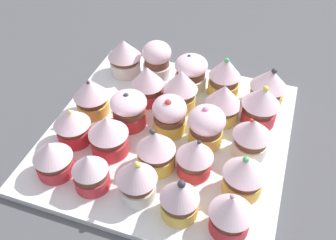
# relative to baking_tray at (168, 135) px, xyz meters

# --- Properties ---
(ground_plane) EXTENTS (1.80, 1.80, 0.03)m
(ground_plane) POSITION_rel_baking_tray_xyz_m (0.00, 0.00, -0.02)
(ground_plane) COLOR #4C4C51
(baking_tray) EXTENTS (0.40, 0.40, 0.01)m
(baking_tray) POSITION_rel_baking_tray_xyz_m (0.00, 0.00, 0.00)
(baking_tray) COLOR silver
(baking_tray) RESTS_ON ground_plane
(cupcake_0) EXTENTS (0.06, 0.06, 0.07)m
(cupcake_0) POSITION_rel_baking_tray_xyz_m (-0.15, -0.14, 0.04)
(cupcake_0) COLOR #D1333D
(cupcake_0) RESTS_ON baking_tray
(cupcake_1) EXTENTS (0.06, 0.06, 0.07)m
(cupcake_1) POSITION_rel_baking_tray_xyz_m (-0.08, -0.14, 0.04)
(cupcake_1) COLOR #EFC651
(cupcake_1) RESTS_ON baking_tray
(cupcake_2) EXTENTS (0.06, 0.06, 0.07)m
(cupcake_2) POSITION_rel_baking_tray_xyz_m (0.00, -0.14, 0.04)
(cupcake_2) COLOR white
(cupcake_2) RESTS_ON baking_tray
(cupcake_3) EXTENTS (0.07, 0.07, 0.08)m
(cupcake_3) POSITION_rel_baking_tray_xyz_m (0.08, -0.14, 0.05)
(cupcake_3) COLOR #D1333D
(cupcake_3) RESTS_ON baking_tray
(cupcake_4) EXTENTS (0.07, 0.07, 0.08)m
(cupcake_4) POSITION_rel_baking_tray_xyz_m (0.14, -0.15, 0.05)
(cupcake_4) COLOR #EFC651
(cupcake_4) RESTS_ON baking_tray
(cupcake_5) EXTENTS (0.06, 0.06, 0.08)m
(cupcake_5) POSITION_rel_baking_tray_xyz_m (-0.15, -0.07, 0.04)
(cupcake_5) COLOR #EFC651
(cupcake_5) RESTS_ON baking_tray
(cupcake_6) EXTENTS (0.06, 0.06, 0.07)m
(cupcake_6) POSITION_rel_baking_tray_xyz_m (-0.07, -0.07, 0.04)
(cupcake_6) COLOR #D1333D
(cupcake_6) RESTS_ON baking_tray
(cupcake_7) EXTENTS (0.06, 0.06, 0.08)m
(cupcake_7) POSITION_rel_baking_tray_xyz_m (-0.00, -0.07, 0.04)
(cupcake_7) COLOR #EFC651
(cupcake_7) RESTS_ON baking_tray
(cupcake_8) EXTENTS (0.06, 0.06, 0.07)m
(cupcake_8) POSITION_rel_baking_tray_xyz_m (0.07, -0.08, 0.05)
(cupcake_8) COLOR #EFC651
(cupcake_8) RESTS_ON baking_tray
(cupcake_9) EXTENTS (0.06, 0.06, 0.09)m
(cupcake_9) POSITION_rel_baking_tray_xyz_m (0.13, -0.07, 0.05)
(cupcake_9) COLOR #EFC651
(cupcake_9) RESTS_ON baking_tray
(cupcake_10) EXTENTS (0.06, 0.06, 0.08)m
(cupcake_10) POSITION_rel_baking_tray_xyz_m (-0.14, -0.00, 0.05)
(cupcake_10) COLOR white
(cupcake_10) RESTS_ON baking_tray
(cupcake_11) EXTENTS (0.06, 0.06, 0.08)m
(cupcake_11) POSITION_rel_baking_tray_xyz_m (-0.07, -0.01, 0.04)
(cupcake_11) COLOR #EFC651
(cupcake_11) RESTS_ON baking_tray
(cupcake_12) EXTENTS (0.06, 0.06, 0.07)m
(cupcake_12) POSITION_rel_baking_tray_xyz_m (0.01, 0.00, 0.04)
(cupcake_12) COLOR #EFC651
(cupcake_12) RESTS_ON baking_tray
(cupcake_13) EXTENTS (0.06, 0.06, 0.08)m
(cupcake_13) POSITION_rel_baking_tray_xyz_m (0.07, -0.00, 0.05)
(cupcake_13) COLOR #EFC651
(cupcake_13) RESTS_ON baking_tray
(cupcake_14) EXTENTS (0.06, 0.06, 0.07)m
(cupcake_14) POSITION_rel_baking_tray_xyz_m (0.14, 0.00, 0.04)
(cupcake_14) COLOR white
(cupcake_14) RESTS_ON baking_tray
(cupcake_15) EXTENTS (0.05, 0.05, 0.07)m
(cupcake_15) POSITION_rel_baking_tray_xyz_m (-0.14, 0.07, 0.04)
(cupcake_15) COLOR #D1333D
(cupcake_15) RESTS_ON baking_tray
(cupcake_16) EXTENTS (0.06, 0.06, 0.07)m
(cupcake_16) POSITION_rel_baking_tray_xyz_m (-0.07, 0.08, 0.04)
(cupcake_16) COLOR #D1333D
(cupcake_16) RESTS_ON baking_tray
(cupcake_17) EXTENTS (0.06, 0.06, 0.07)m
(cupcake_17) POSITION_rel_baking_tray_xyz_m (-0.00, 0.07, 0.04)
(cupcake_17) COLOR #D1333D
(cupcake_17) RESTS_ON baking_tray
(cupcake_18) EXTENTS (0.06, 0.06, 0.07)m
(cupcake_18) POSITION_rel_baking_tray_xyz_m (0.07, 0.06, 0.04)
(cupcake_18) COLOR #D1333D
(cupcake_18) RESTS_ON baking_tray
(cupcake_19) EXTENTS (0.06, 0.06, 0.08)m
(cupcake_19) POSITION_rel_baking_tray_xyz_m (0.15, 0.08, 0.04)
(cupcake_19) COLOR white
(cupcake_19) RESTS_ON baking_tray
(cupcake_20) EXTENTS (0.06, 0.06, 0.06)m
(cupcake_20) POSITION_rel_baking_tray_xyz_m (-0.14, 0.14, 0.04)
(cupcake_20) COLOR #D1333D
(cupcake_20) RESTS_ON baking_tray
(cupcake_21) EXTENTS (0.06, 0.06, 0.07)m
(cupcake_21) POSITION_rel_baking_tray_xyz_m (-0.07, 0.14, 0.04)
(cupcake_21) COLOR #D1333D
(cupcake_21) RESTS_ON baking_tray
(cupcake_22) EXTENTS (0.06, 0.06, 0.08)m
(cupcake_22) POSITION_rel_baking_tray_xyz_m (0.01, 0.15, 0.04)
(cupcake_22) COLOR #EFC651
(cupcake_22) RESTS_ON baking_tray
(cupcake_23) EXTENTS (0.07, 0.07, 0.07)m
(cupcake_23) POSITION_rel_baking_tray_xyz_m (0.14, 0.14, 0.05)
(cupcake_23) COLOR white
(cupcake_23) RESTS_ON baking_tray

